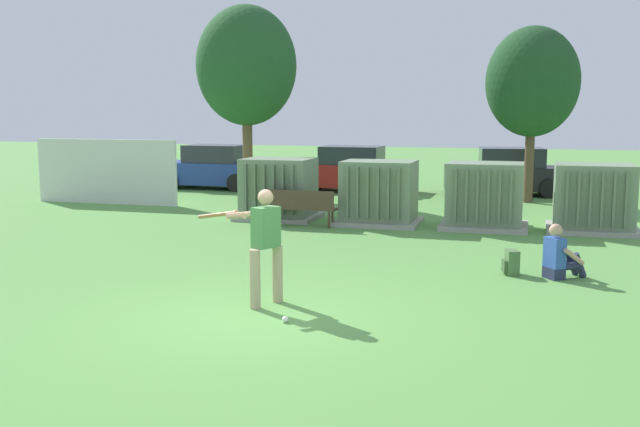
{
  "coord_description": "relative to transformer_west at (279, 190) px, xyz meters",
  "views": [
    {
      "loc": [
        3.67,
        -9.18,
        2.88
      ],
      "look_at": [
        -0.01,
        3.5,
        1.0
      ],
      "focal_mm": 40.68,
      "sensor_mm": 36.0,
      "label": 1
    }
  ],
  "objects": [
    {
      "name": "fence_panel",
      "position": [
        -6.22,
        1.53,
        0.21
      ],
      "size": [
        4.8,
        0.12,
        2.0
      ],
      "primitive_type": "cube",
      "color": "silver",
      "rests_on": "ground"
    },
    {
      "name": "transformer_mid_east",
      "position": [
        5.38,
        -0.07,
        0.0
      ],
      "size": [
        2.1,
        1.7,
        1.62
      ],
      "color": "#9E9B93",
      "rests_on": "ground"
    },
    {
      "name": "ground_plane",
      "position": [
        2.75,
        -8.97,
        -0.79
      ],
      "size": [
        96.0,
        96.0,
        0.0
      ],
      "primitive_type": "plane",
      "color": "#5B9947"
    },
    {
      "name": "transformer_east",
      "position": [
        7.9,
        0.15,
        0.0
      ],
      "size": [
        2.1,
        1.7,
        1.62
      ],
      "color": "#9E9B93",
      "rests_on": "ground"
    },
    {
      "name": "batter",
      "position": [
        2.67,
        -8.25,
        0.19
      ],
      "size": [
        1.56,
        0.92,
        1.74
      ],
      "color": "tan",
      "rests_on": "ground"
    },
    {
      "name": "transformer_mid_west",
      "position": [
        2.75,
        -0.14,
        0.0
      ],
      "size": [
        2.1,
        1.7,
        1.62
      ],
      "color": "#9E9B93",
      "rests_on": "ground"
    },
    {
      "name": "backpack",
      "position": [
        6.17,
        -5.15,
        -0.57
      ],
      "size": [
        0.32,
        0.36,
        0.44
      ],
      "color": "#4C723F",
      "rests_on": "ground"
    },
    {
      "name": "parked_car_right_of_center",
      "position": [
        5.69,
        7.5,
        -0.04
      ],
      "size": [
        4.4,
        2.36,
        1.62
      ],
      "color": "black",
      "rests_on": "ground"
    },
    {
      "name": "tree_left",
      "position": [
        -2.66,
        4.43,
        3.54
      ],
      "size": [
        3.3,
        3.3,
        6.3
      ],
      "color": "brown",
      "rests_on": "ground"
    },
    {
      "name": "sports_ball",
      "position": [
        3.28,
        -9.05,
        -0.74
      ],
      "size": [
        0.09,
        0.09,
        0.09
      ],
      "primitive_type": "sphere",
      "color": "white",
      "rests_on": "ground"
    },
    {
      "name": "seated_spectator",
      "position": [
        6.97,
        -5.21,
        -0.41
      ],
      "size": [
        0.77,
        0.69,
        0.96
      ],
      "color": "#282D4C",
      "rests_on": "ground"
    },
    {
      "name": "park_bench",
      "position": [
        0.95,
        -1.04,
        -0.25
      ],
      "size": [
        1.81,
        0.47,
        0.92
      ],
      "color": "#4C3828",
      "rests_on": "ground"
    },
    {
      "name": "parked_car_leftmost",
      "position": [
        -4.89,
        6.57,
        -0.04
      ],
      "size": [
        4.22,
        1.96,
        1.62
      ],
      "color": "navy",
      "rests_on": "ground"
    },
    {
      "name": "tree_center_left",
      "position": [
        6.39,
        5.5,
        2.95
      ],
      "size": [
        2.86,
        2.86,
        5.46
      ],
      "color": "brown",
      "rests_on": "ground"
    },
    {
      "name": "transformer_west",
      "position": [
        0.0,
        0.0,
        0.0
      ],
      "size": [
        2.1,
        1.7,
        1.62
      ],
      "color": "#9E9B93",
      "rests_on": "ground"
    },
    {
      "name": "parked_car_left_of_center",
      "position": [
        0.18,
        7.04,
        -0.04
      ],
      "size": [
        4.22,
        1.95,
        1.62
      ],
      "color": "maroon",
      "rests_on": "ground"
    }
  ]
}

